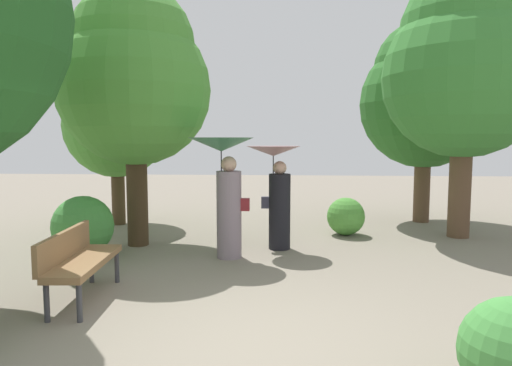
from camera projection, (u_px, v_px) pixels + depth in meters
ground_plane at (230, 345)px, 4.29m from camera, size 40.00×40.00×0.00m
person_left at (225, 178)px, 7.33m from camera, size 1.05×1.05×1.94m
person_right at (277, 184)px, 7.94m from camera, size 0.94×0.94×1.79m
park_bench at (78, 258)px, 5.44m from camera, size 0.60×1.53×0.83m
tree_near_right at (465, 63)px, 8.68m from camera, size 3.08×3.08×5.14m
tree_mid_left at (116, 117)px, 10.10m from camera, size 2.27×2.27×3.69m
tree_mid_right at (425, 93)px, 10.37m from camera, size 2.91×2.91×4.59m
tree_far_back at (134, 76)px, 8.03m from camera, size 2.68×2.68×4.59m
bush_path_left at (83, 226)px, 7.51m from camera, size 0.99×0.99×0.99m
bush_path_right at (346, 216)px, 9.14m from camera, size 0.75×0.75×0.75m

